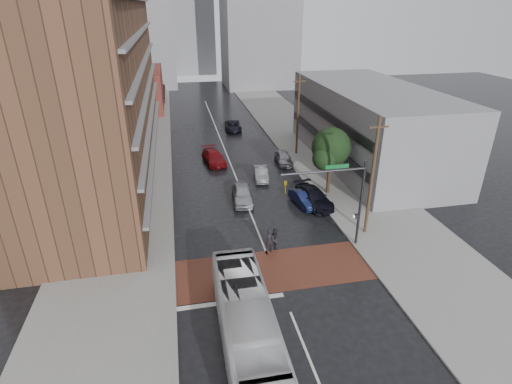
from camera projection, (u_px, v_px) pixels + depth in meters
ground at (275, 274)px, 28.56m from camera, size 160.00×160.00×0.00m
crosswalk at (273, 270)px, 29.00m from camera, size 14.00×5.00×0.02m
sidewalk_west at (134, 162)px, 48.61m from camera, size 9.00×90.00×0.15m
sidewalk_east at (314, 150)px, 52.77m from camera, size 9.00×90.00×0.15m
apartment_block at (91, 42)px, 41.34m from camera, size 10.00×44.00×28.00m
storefront_west at (140, 89)px, 72.77m from camera, size 8.00×16.00×7.00m
building_east at (370, 125)px, 47.36m from camera, size 11.00×26.00×9.00m
distant_tower_west at (130, 12)px, 88.36m from camera, size 18.00×16.00×32.00m
distant_tower_east at (259, 2)px, 87.25m from camera, size 16.00×14.00×36.00m
distant_tower_center at (191, 27)px, 107.66m from camera, size 12.00×10.00×24.00m
street_tree at (331, 149)px, 38.76m from camera, size 4.20×4.10×6.90m
signal_mast at (344, 193)px, 29.82m from camera, size 6.50×0.30×7.20m
utility_pole_near at (372, 177)px, 31.51m from camera, size 1.60×0.26×10.00m
utility_pole_far at (298, 115)px, 49.24m from camera, size 1.60×0.26×10.00m
transit_bus at (248, 327)px, 21.62m from camera, size 2.90×11.85×3.29m
pedestrian_a at (269, 241)px, 30.88m from camera, size 0.69×0.46×1.87m
pedestrian_b at (276, 240)px, 30.94m from camera, size 1.12×0.99×1.93m
car_travel_a at (242, 194)px, 38.77m from camera, size 2.40×5.00×1.65m
car_travel_b at (261, 174)px, 43.79m from camera, size 1.93×4.18×1.33m
car_travel_c at (214, 157)px, 48.22m from camera, size 2.93×5.58×1.54m
suv_travel at (233, 126)px, 60.86m from camera, size 2.64×5.17×1.40m
car_parked_near at (304, 199)px, 38.10m from camera, size 2.11×4.25×1.34m
car_parked_mid at (314, 197)px, 38.24m from camera, size 2.98×5.63×1.56m
car_parked_far at (283, 158)px, 48.12m from camera, size 2.01×4.41×1.47m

